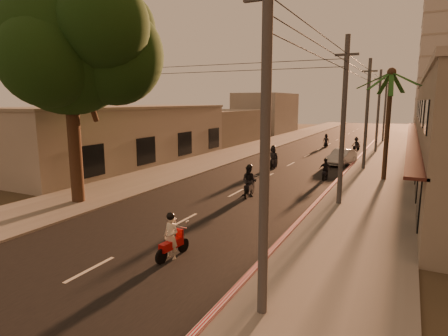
{
  "coord_description": "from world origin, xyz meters",
  "views": [
    {
      "loc": [
        9.33,
        -12.65,
        5.64
      ],
      "look_at": [
        -0.46,
        7.23,
        1.67
      ],
      "focal_mm": 30.0,
      "sensor_mm": 36.0,
      "label": 1
    }
  ],
  "objects_px": {
    "scooter_far_c": "(326,141)",
    "scooter_red": "(171,238)",
    "scooter_mid_b": "(325,170)",
    "scooter_mid_a": "(249,182)",
    "scooter_far_a": "(273,158)",
    "scooter_far_b": "(356,144)",
    "broadleaf_tree": "(75,46)",
    "parked_car": "(342,157)",
    "palm_tree": "(391,79)"
  },
  "relations": [
    {
      "from": "broadleaf_tree",
      "to": "scooter_far_b",
      "type": "xyz_separation_m",
      "value": [
        10.7,
        30.11,
        -7.72
      ]
    },
    {
      "from": "parked_car",
      "to": "scooter_far_b",
      "type": "bearing_deg",
      "value": 101.01
    },
    {
      "from": "scooter_red",
      "to": "scooter_far_b",
      "type": "distance_m",
      "value": 34.3
    },
    {
      "from": "parked_car",
      "to": "scooter_far_c",
      "type": "bearing_deg",
      "value": 117.75
    },
    {
      "from": "broadleaf_tree",
      "to": "parked_car",
      "type": "distance_m",
      "value": 23.68
    },
    {
      "from": "scooter_mid_a",
      "to": "scooter_far_c",
      "type": "height_order",
      "value": "scooter_mid_a"
    },
    {
      "from": "palm_tree",
      "to": "scooter_far_b",
      "type": "relative_size",
      "value": 5.0
    },
    {
      "from": "scooter_red",
      "to": "scooter_mid_b",
      "type": "bearing_deg",
      "value": 88.87
    },
    {
      "from": "scooter_mid_a",
      "to": "parked_car",
      "type": "bearing_deg",
      "value": 70.49
    },
    {
      "from": "scooter_mid_b",
      "to": "parked_car",
      "type": "bearing_deg",
      "value": 89.74
    },
    {
      "from": "scooter_red",
      "to": "scooter_mid_b",
      "type": "xyz_separation_m",
      "value": [
        2.16,
        16.57,
        -0.06
      ]
    },
    {
      "from": "broadleaf_tree",
      "to": "scooter_far_c",
      "type": "relative_size",
      "value": 7.21
    },
    {
      "from": "scooter_far_b",
      "to": "scooter_far_c",
      "type": "bearing_deg",
      "value": 167.14
    },
    {
      "from": "broadleaf_tree",
      "to": "scooter_red",
      "type": "xyz_separation_m",
      "value": [
        8.57,
        -4.12,
        -7.71
      ]
    },
    {
      "from": "parked_car",
      "to": "scooter_far_c",
      "type": "xyz_separation_m",
      "value": [
        -3.9,
        12.75,
        0.05
      ]
    },
    {
      "from": "broadleaf_tree",
      "to": "scooter_far_b",
      "type": "bearing_deg",
      "value": 70.43
    },
    {
      "from": "scooter_mid_b",
      "to": "scooter_far_b",
      "type": "xyz_separation_m",
      "value": [
        -0.03,
        17.66,
        0.05
      ]
    },
    {
      "from": "scooter_mid_b",
      "to": "scooter_red",
      "type": "bearing_deg",
      "value": -97.57
    },
    {
      "from": "scooter_mid_b",
      "to": "scooter_far_c",
      "type": "height_order",
      "value": "scooter_far_c"
    },
    {
      "from": "parked_car",
      "to": "scooter_far_c",
      "type": "distance_m",
      "value": 13.33
    },
    {
      "from": "palm_tree",
      "to": "scooter_far_a",
      "type": "xyz_separation_m",
      "value": [
        -8.79,
        1.33,
        -6.26
      ]
    },
    {
      "from": "scooter_red",
      "to": "scooter_far_a",
      "type": "height_order",
      "value": "scooter_far_a"
    },
    {
      "from": "broadleaf_tree",
      "to": "parked_car",
      "type": "xyz_separation_m",
      "value": [
        10.75,
        19.61,
        -7.78
      ]
    },
    {
      "from": "scooter_far_b",
      "to": "scooter_mid_a",
      "type": "bearing_deg",
      "value": -79.6
    },
    {
      "from": "scooter_mid_a",
      "to": "broadleaf_tree",
      "type": "bearing_deg",
      "value": -151.8
    },
    {
      "from": "palm_tree",
      "to": "scooter_mid_b",
      "type": "bearing_deg",
      "value": -160.03
    },
    {
      "from": "scooter_far_a",
      "to": "scooter_far_c",
      "type": "bearing_deg",
      "value": 86.62
    },
    {
      "from": "scooter_mid_a",
      "to": "scooter_far_a",
      "type": "height_order",
      "value": "scooter_far_a"
    },
    {
      "from": "scooter_far_c",
      "to": "scooter_red",
      "type": "bearing_deg",
      "value": -97.42
    },
    {
      "from": "scooter_far_b",
      "to": "scooter_far_c",
      "type": "relative_size",
      "value": 0.98
    },
    {
      "from": "scooter_mid_a",
      "to": "scooter_far_a",
      "type": "distance_m",
      "value": 9.91
    },
    {
      "from": "scooter_red",
      "to": "scooter_mid_a",
      "type": "bearing_deg",
      "value": 101.75
    },
    {
      "from": "scooter_red",
      "to": "scooter_far_a",
      "type": "bearing_deg",
      "value": 104.43
    },
    {
      "from": "broadleaf_tree",
      "to": "scooter_far_c",
      "type": "xyz_separation_m",
      "value": [
        6.85,
        32.36,
        -7.73
      ]
    },
    {
      "from": "broadleaf_tree",
      "to": "scooter_far_a",
      "type": "xyz_separation_m",
      "value": [
        5.82,
        15.19,
        -7.59
      ]
    },
    {
      "from": "scooter_far_a",
      "to": "scooter_far_b",
      "type": "height_order",
      "value": "scooter_far_a"
    },
    {
      "from": "scooter_far_a",
      "to": "scooter_far_b",
      "type": "bearing_deg",
      "value": 71.94
    },
    {
      "from": "parked_car",
      "to": "broadleaf_tree",
      "type": "bearing_deg",
      "value": -108.0
    },
    {
      "from": "scooter_far_a",
      "to": "scooter_red",
      "type": "bearing_deg",
      "value": -81.82
    },
    {
      "from": "scooter_far_b",
      "to": "parked_car",
      "type": "distance_m",
      "value": 10.5
    },
    {
      "from": "scooter_far_a",
      "to": "scooter_far_b",
      "type": "xyz_separation_m",
      "value": [
        4.88,
        14.92,
        -0.13
      ]
    },
    {
      "from": "scooter_mid_a",
      "to": "scooter_far_c",
      "type": "relative_size",
      "value": 1.19
    },
    {
      "from": "broadleaf_tree",
      "to": "scooter_mid_a",
      "type": "distance_m",
      "value": 12.08
    },
    {
      "from": "scooter_far_a",
      "to": "broadleaf_tree",
      "type": "bearing_deg",
      "value": -110.9
    },
    {
      "from": "scooter_mid_b",
      "to": "parked_car",
      "type": "relative_size",
      "value": 0.36
    },
    {
      "from": "scooter_mid_a",
      "to": "scooter_far_c",
      "type": "xyz_separation_m",
      "value": [
        -0.81,
        26.91,
        -0.14
      ]
    },
    {
      "from": "scooter_mid_b",
      "to": "scooter_far_a",
      "type": "height_order",
      "value": "scooter_far_a"
    },
    {
      "from": "broadleaf_tree",
      "to": "scooter_far_c",
      "type": "bearing_deg",
      "value": 78.04
    },
    {
      "from": "scooter_far_b",
      "to": "parked_car",
      "type": "xyz_separation_m",
      "value": [
        0.05,
        -10.5,
        -0.06
      ]
    },
    {
      "from": "broadleaf_tree",
      "to": "palm_tree",
      "type": "bearing_deg",
      "value": 43.48
    }
  ]
}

